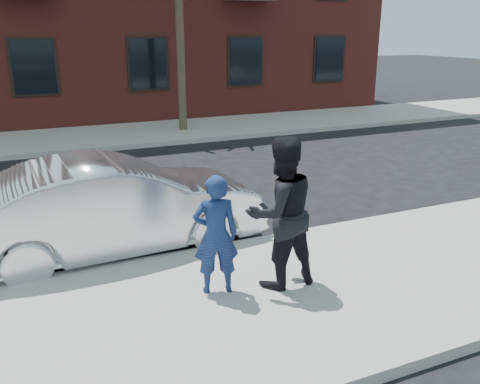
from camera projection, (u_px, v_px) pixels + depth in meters
name	position (u px, v px, depth m)	size (l,w,h in m)	color
ground	(103.00, 335.00, 5.92)	(100.00, 100.00, 0.00)	black
near_sidewalk	(106.00, 341.00, 5.68)	(50.00, 3.50, 0.15)	gray
near_curb	(84.00, 273.00, 7.25)	(50.00, 0.10, 0.15)	#999691
far_sidewalk	(42.00, 142.00, 15.69)	(50.00, 3.50, 0.15)	gray
far_curb	(46.00, 154.00, 14.12)	(50.00, 0.10, 0.15)	#999691
silver_sedan	(116.00, 206.00, 7.93)	(1.62, 4.64, 1.53)	silver
man_hoodie	(216.00, 235.00, 6.38)	(0.65, 0.55, 1.57)	navy
man_peacoat	(281.00, 213.00, 6.52)	(1.01, 0.80, 2.00)	black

